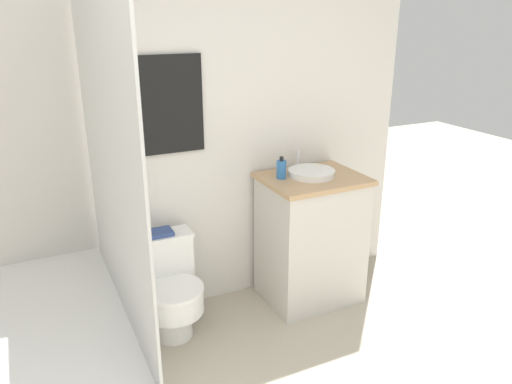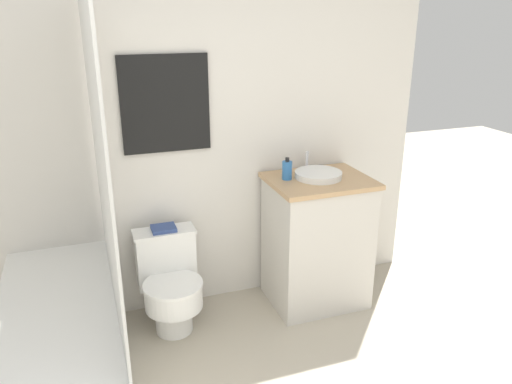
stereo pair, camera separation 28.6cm
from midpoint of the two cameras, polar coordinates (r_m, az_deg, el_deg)
wall_back at (r=3.11m, az=-11.48°, el=7.77°), size 3.22×0.07×2.50m
shower_area at (r=2.71m, az=-23.17°, el=-17.33°), size 0.58×1.44×1.98m
toilet at (r=3.16m, az=-12.56°, el=-10.66°), size 0.38×0.49×0.61m
vanity at (r=3.39m, az=3.85°, el=-5.35°), size 0.64×0.52×0.88m
sink at (r=3.23m, az=3.84°, el=2.19°), size 0.30×0.34×0.13m
soap_bottle at (r=3.16m, az=0.34°, el=2.59°), size 0.06×0.06×0.14m
book_on_tank at (r=3.12m, az=-13.52°, el=-4.59°), size 0.15×0.13×0.02m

